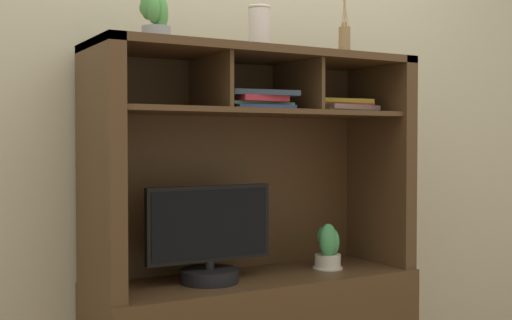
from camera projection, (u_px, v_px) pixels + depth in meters
The scene contains 9 objects.
back_wall at pixel (226, 78), 2.82m from camera, with size 6.00×0.02×2.80m, color beige.
media_console at pixel (255, 306), 2.63m from camera, with size 1.32×0.48×1.49m.
tv_monitor at pixel (209, 242), 2.49m from camera, with size 0.51×0.22×0.37m.
potted_orchid at pixel (328, 247), 2.76m from camera, with size 0.13×0.13×0.19m.
magazine_stack_left at pixel (334, 106), 2.83m from camera, with size 0.31×0.32×0.05m.
magazine_stack_centre at pixel (253, 100), 2.57m from camera, with size 0.30×0.30×0.07m.
diffuser_bottle at pixel (344, 41), 2.80m from camera, with size 0.05×0.05×0.32m.
potted_succulent at pixel (155, 16), 2.35m from camera, with size 0.12×0.12×0.19m.
ceramic_vase at pixel (259, 28), 2.57m from camera, with size 0.09×0.09×0.17m.
Camera 1 is at (-1.29, -2.26, 1.13)m, focal length 46.31 mm.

